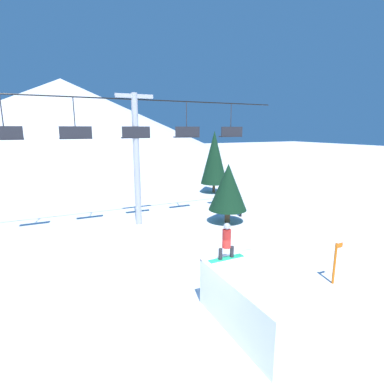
# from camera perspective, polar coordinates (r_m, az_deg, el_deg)

# --- Properties ---
(ground_plane) EXTENTS (220.00, 220.00, 0.00)m
(ground_plane) POSITION_cam_1_polar(r_m,az_deg,el_deg) (11.19, 5.32, -22.71)
(ground_plane) COLOR white
(mountain_ridge) EXTENTS (87.69, 87.69, 19.50)m
(mountain_ridge) POSITION_cam_1_polar(r_m,az_deg,el_deg) (91.61, -23.30, 13.15)
(mountain_ridge) COLOR silver
(mountain_ridge) RESTS_ON ground_plane
(snow_ramp) EXTENTS (2.23, 4.04, 1.75)m
(snow_ramp) POSITION_cam_1_polar(r_m,az_deg,el_deg) (10.54, 12.67, -19.71)
(snow_ramp) COLOR white
(snow_ramp) RESTS_ON ground_plane
(snowboarder) EXTENTS (1.38, 0.31, 1.35)m
(snowboarder) POSITION_cam_1_polar(r_m,az_deg,el_deg) (10.89, 6.59, -9.27)
(snowboarder) COLOR #1E9E6B
(snowboarder) RESTS_ON snow_ramp
(chairlift) EXTENTS (21.15, 0.44, 8.55)m
(chairlift) POSITION_cam_1_polar(r_m,az_deg,el_deg) (19.82, -10.59, 8.75)
(chairlift) COLOR #B2B2B7
(chairlift) RESTS_ON ground_plane
(pine_tree_near) EXTENTS (2.60, 2.60, 4.08)m
(pine_tree_near) POSITION_cam_1_polar(r_m,az_deg,el_deg) (20.35, 6.88, 0.93)
(pine_tree_near) COLOR #4C3823
(pine_tree_near) RESTS_ON ground_plane
(pine_tree_far) EXTENTS (2.65, 2.65, 6.18)m
(pine_tree_far) POSITION_cam_1_polar(r_m,az_deg,el_deg) (29.96, 4.26, 6.57)
(pine_tree_far) COLOR #4C3823
(pine_tree_far) RESTS_ON ground_plane
(trail_marker) EXTENTS (0.41, 0.10, 1.78)m
(trail_marker) POSITION_cam_1_polar(r_m,az_deg,el_deg) (14.01, 25.58, -11.98)
(trail_marker) COLOR orange
(trail_marker) RESTS_ON ground_plane
(distant_skier) EXTENTS (0.24, 0.24, 1.23)m
(distant_skier) POSITION_cam_1_polar(r_m,az_deg,el_deg) (22.32, 9.27, -2.97)
(distant_skier) COLOR black
(distant_skier) RESTS_ON ground_plane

